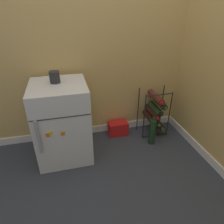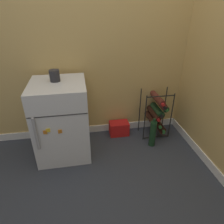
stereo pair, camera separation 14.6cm
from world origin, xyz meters
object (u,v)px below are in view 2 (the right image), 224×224
Objects in this scene: wine_rack at (157,113)px; loose_bottle_floor at (153,133)px; mini_fridge at (62,120)px; soda_box at (119,128)px; fridge_top_cup at (55,76)px.

wine_rack reaches higher than loose_bottle_floor.
mini_fridge is 2.28× the size of loose_bottle_floor.
loose_bottle_floor is at bearing -118.96° from wine_rack.
wine_rack is 0.50m from soda_box.
mini_fridge is at bearing -172.79° from wine_rack.
soda_box is 0.44m from loose_bottle_floor.
soda_box is (-0.45, 0.07, -0.21)m from wine_rack.
fridge_top_cup reaches higher than wine_rack.
mini_fridge is at bearing -162.21° from soda_box.
wine_rack is (1.10, 0.14, -0.10)m from mini_fridge.
fridge_top_cup reaches higher than soda_box.
soda_box is at bearing 139.40° from loose_bottle_floor.
fridge_top_cup is 1.23m from loose_bottle_floor.
fridge_top_cup is (-0.67, -0.16, 0.77)m from soda_box.
loose_bottle_floor is (-0.12, -0.21, -0.14)m from wine_rack.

